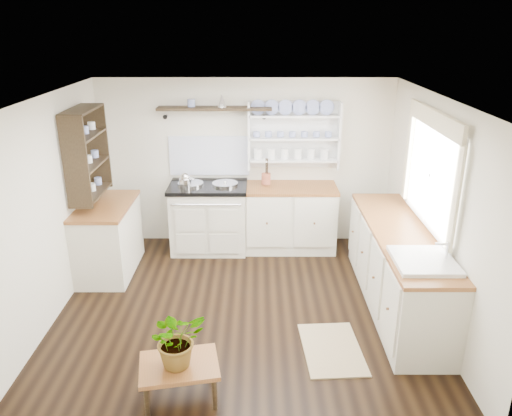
# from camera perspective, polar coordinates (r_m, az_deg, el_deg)

# --- Properties ---
(floor) EXTENTS (4.00, 3.80, 0.01)m
(floor) POSITION_cam_1_polar(r_m,az_deg,el_deg) (5.65, -1.52, -11.40)
(floor) COLOR black
(floor) RESTS_ON ground
(wall_back) EXTENTS (4.00, 0.02, 2.30)m
(wall_back) POSITION_cam_1_polar(r_m,az_deg,el_deg) (6.94, -1.19, 5.21)
(wall_back) COLOR silver
(wall_back) RESTS_ON ground
(wall_right) EXTENTS (0.02, 3.80, 2.30)m
(wall_right) POSITION_cam_1_polar(r_m,az_deg,el_deg) (5.45, 19.87, -0.45)
(wall_right) COLOR silver
(wall_right) RESTS_ON ground
(wall_left) EXTENTS (0.02, 3.80, 2.30)m
(wall_left) POSITION_cam_1_polar(r_m,az_deg,el_deg) (5.57, -22.69, -0.41)
(wall_left) COLOR silver
(wall_left) RESTS_ON ground
(ceiling) EXTENTS (4.00, 3.80, 0.01)m
(ceiling) POSITION_cam_1_polar(r_m,az_deg,el_deg) (4.84, -1.78, 12.34)
(ceiling) COLOR white
(ceiling) RESTS_ON wall_back
(window) EXTENTS (0.08, 1.55, 1.22)m
(window) POSITION_cam_1_polar(r_m,az_deg,el_deg) (5.44, 19.39, 4.19)
(window) COLOR white
(window) RESTS_ON wall_right
(aga_cooker) EXTENTS (1.04, 0.72, 0.96)m
(aga_cooker) POSITION_cam_1_polar(r_m,az_deg,el_deg) (6.87, -5.39, -0.99)
(aga_cooker) COLOR beige
(aga_cooker) RESTS_ON floor
(back_cabinets) EXTENTS (1.27, 0.63, 0.90)m
(back_cabinets) POSITION_cam_1_polar(r_m,az_deg,el_deg) (6.89, 3.80, -1.02)
(back_cabinets) COLOR beige
(back_cabinets) RESTS_ON floor
(right_cabinets) EXTENTS (0.62, 2.43, 0.90)m
(right_cabinets) POSITION_cam_1_polar(r_m,az_deg,el_deg) (5.72, 15.87, -6.56)
(right_cabinets) COLOR beige
(right_cabinets) RESTS_ON floor
(belfast_sink) EXTENTS (0.55, 0.60, 0.45)m
(belfast_sink) POSITION_cam_1_polar(r_m,az_deg,el_deg) (4.93, 18.48, -6.98)
(belfast_sink) COLOR white
(belfast_sink) RESTS_ON right_cabinets
(left_cabinets) EXTENTS (0.62, 1.13, 0.90)m
(left_cabinets) POSITION_cam_1_polar(r_m,az_deg,el_deg) (6.50, -16.52, -3.24)
(left_cabinets) COLOR beige
(left_cabinets) RESTS_ON floor
(plate_rack) EXTENTS (1.20, 0.22, 0.90)m
(plate_rack) POSITION_cam_1_polar(r_m,az_deg,el_deg) (6.82, 4.31, 8.39)
(plate_rack) COLOR white
(plate_rack) RESTS_ON wall_back
(high_shelf) EXTENTS (1.50, 0.29, 0.16)m
(high_shelf) POSITION_cam_1_polar(r_m,az_deg,el_deg) (6.68, -4.76, 11.20)
(high_shelf) COLOR black
(high_shelf) RESTS_ON wall_back
(left_shelving) EXTENTS (0.28, 0.80, 1.05)m
(left_shelving) POSITION_cam_1_polar(r_m,az_deg,el_deg) (6.20, -18.79, 6.04)
(left_shelving) COLOR black
(left_shelving) RESTS_ON wall_left
(kettle) EXTENTS (0.16, 0.16, 0.20)m
(kettle) POSITION_cam_1_polar(r_m,az_deg,el_deg) (6.61, -8.06, 3.11)
(kettle) COLOR silver
(kettle) RESTS_ON aga_cooker
(utensil_crock) EXTENTS (0.13, 0.13, 0.15)m
(utensil_crock) POSITION_cam_1_polar(r_m,az_deg,el_deg) (6.77, 1.16, 3.35)
(utensil_crock) COLOR #A1543B
(utensil_crock) RESTS_ON back_cabinets
(center_table) EXTENTS (0.72, 0.57, 0.35)m
(center_table) POSITION_cam_1_polar(r_m,az_deg,el_deg) (4.38, -8.77, -17.66)
(center_table) COLOR brown
(center_table) RESTS_ON floor
(potted_plant) EXTENTS (0.57, 0.55, 0.50)m
(potted_plant) POSITION_cam_1_polar(r_m,az_deg,el_deg) (4.20, -8.99, -14.51)
(potted_plant) COLOR #3F7233
(potted_plant) RESTS_ON center_table
(floor_rug) EXTENTS (0.60, 0.88, 0.02)m
(floor_rug) POSITION_cam_1_polar(r_m,az_deg,el_deg) (5.09, 8.65, -15.64)
(floor_rug) COLOR #977C58
(floor_rug) RESTS_ON floor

